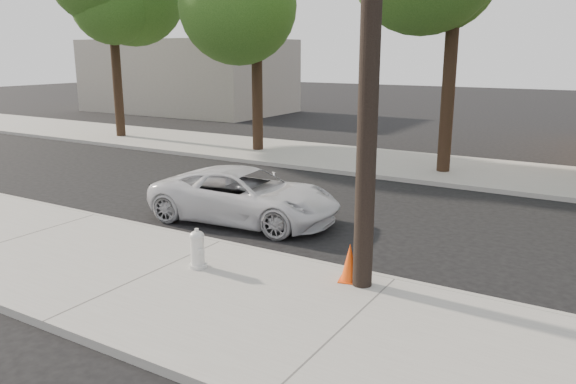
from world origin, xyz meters
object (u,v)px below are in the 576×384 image
(fire_hydrant, at_px, (197,250))
(police_cruiser, at_px, (245,195))
(utility_pole, at_px, (371,15))
(traffic_cone, at_px, (350,263))

(fire_hydrant, bearing_deg, police_cruiser, 134.38)
(utility_pole, relative_size, traffic_cone, 12.79)
(utility_pole, distance_m, fire_hydrant, 5.24)
(utility_pole, height_order, police_cruiser, utility_pole)
(fire_hydrant, bearing_deg, traffic_cone, 41.80)
(utility_pole, xyz_separation_m, traffic_cone, (-0.27, 0.05, -4.21))
(traffic_cone, bearing_deg, police_cruiser, 148.73)
(utility_pole, xyz_separation_m, fire_hydrant, (-3.02, -0.85, -4.20))
(fire_hydrant, xyz_separation_m, traffic_cone, (2.75, 0.90, -0.01))
(police_cruiser, relative_size, fire_hydrant, 6.62)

